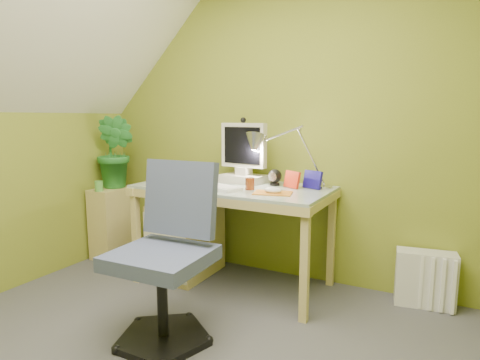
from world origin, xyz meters
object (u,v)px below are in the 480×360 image
at_px(potted_plant, 116,152).
at_px(radiator, 425,279).
at_px(monitor, 244,146).
at_px(task_chair, 161,254).
at_px(side_ledge, 112,222).
at_px(desk_lamp, 300,143).
at_px(desk, 233,235).

xyz_separation_m(potted_plant, radiator, (2.56, 0.19, -0.77)).
relative_size(monitor, radiator, 1.51).
bearing_deg(task_chair, potted_plant, 140.22).
bearing_deg(task_chair, radiator, 40.09).
bearing_deg(potted_plant, side_ledge, -127.51).
bearing_deg(monitor, desk_lamp, 6.20).
bearing_deg(monitor, task_chair, -82.06).
xyz_separation_m(task_chair, radiator, (1.29, 1.17, -0.33)).
height_order(monitor, radiator, monitor).
bearing_deg(desk, task_chair, -86.84).
relative_size(desk_lamp, side_ledge, 1.01).
bearing_deg(side_ledge, radiator, 5.18).
height_order(potted_plant, task_chair, potted_plant).
height_order(desk, desk_lamp, desk_lamp).
bearing_deg(side_ledge, potted_plant, 52.49).
distance_m(desk, side_ledge, 1.27).
relative_size(desk, desk_lamp, 2.23).
xyz_separation_m(potted_plant, task_chair, (1.26, -0.98, -0.44)).
distance_m(side_ledge, potted_plant, 0.64).
height_order(monitor, task_chair, monitor).
distance_m(desk_lamp, radiator, 1.25).
xyz_separation_m(desk, desk_lamp, (0.45, 0.18, 0.70)).
bearing_deg(side_ledge, monitor, 6.53).
bearing_deg(task_chair, desk_lamp, 66.86).
distance_m(desk, potted_plant, 1.36).
relative_size(desk_lamp, potted_plant, 0.98).
bearing_deg(desk_lamp, potted_plant, 174.66).
bearing_deg(desk, side_ledge, 179.52).
bearing_deg(potted_plant, task_chair, -37.82).
height_order(desk, potted_plant, potted_plant).
bearing_deg(desk_lamp, radiator, -2.73).
distance_m(side_ledge, task_chair, 1.62).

